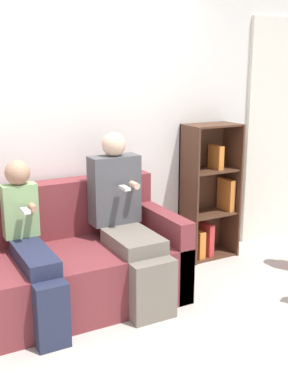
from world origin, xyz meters
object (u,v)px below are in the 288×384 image
(adult_seated, at_px, (127,217))
(bookshelf, at_px, (208,197))
(couch, at_px, (50,269))
(child_seated, at_px, (32,246))

(adult_seated, xyz_separation_m, bookshelf, (1.10, 0.43, -0.08))
(couch, bearing_deg, child_seated, -135.57)
(adult_seated, bearing_deg, bookshelf, 21.56)
(couch, distance_m, bookshelf, 1.75)
(adult_seated, height_order, child_seated, adult_seated)
(child_seated, bearing_deg, couch, 44.43)
(child_seated, bearing_deg, bookshelf, 14.24)
(couch, relative_size, bookshelf, 1.55)
(child_seated, bearing_deg, adult_seated, 2.94)
(adult_seated, height_order, bookshelf, adult_seated)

